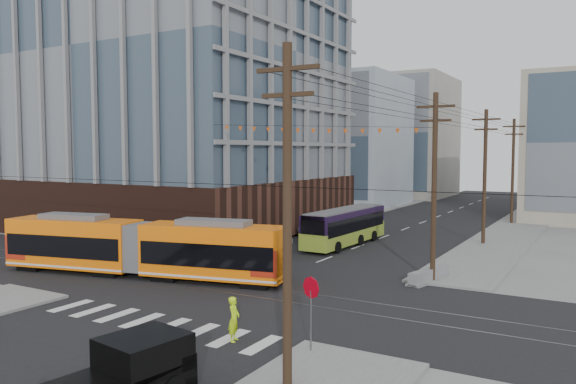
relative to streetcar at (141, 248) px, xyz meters
name	(u,v)px	position (x,y,z in m)	size (l,w,h in m)	color
ground	(199,307)	(7.36, -3.63, -1.77)	(160.00, 160.00, 0.00)	slate
office_building	(171,86)	(-14.64, 19.37, 12.53)	(30.00, 25.00, 28.60)	#381E16
bg_bldg_nw_near	(335,142)	(-9.64, 48.37, 7.23)	(18.00, 16.00, 18.00)	#8C99A5
bg_bldg_nw_far	(401,137)	(-6.64, 68.37, 8.23)	(16.00, 18.00, 20.00)	gray
utility_pole_near	(287,219)	(15.86, -9.63, 3.73)	(0.30, 0.30, 11.00)	black
utility_pole_far	(531,168)	(15.86, 52.37, 3.73)	(0.30, 0.30, 11.00)	black
streetcar	(141,248)	(0.00, 0.00, 0.00)	(18.33, 2.58, 3.53)	orange
city_bus	(345,227)	(6.13, 16.63, -0.24)	(2.34, 10.81, 3.06)	black
pickup_truck	(97,383)	(12.08, -14.02, -0.78)	(2.07, 5.79, 1.96)	black
parked_car_silver	(247,248)	(2.35, 7.99, -1.03)	(1.57, 4.49, 1.48)	gray
parked_car_white	(275,239)	(1.60, 13.06, -1.15)	(1.73, 4.25, 1.23)	silver
parked_car_grey	(322,227)	(2.00, 20.78, -1.07)	(2.30, 4.98, 1.38)	slate
pedestrian	(234,319)	(11.74, -6.79, -0.86)	(0.66, 0.43, 1.82)	#CBFF14
stop_sign	(311,318)	(15.10, -6.55, -0.38)	(0.85, 0.85, 2.78)	#A70010
jersey_barrier	(429,275)	(15.66, 7.36, -1.38)	(0.86, 3.83, 0.77)	gray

